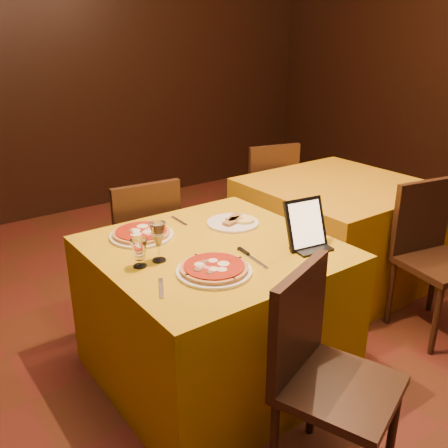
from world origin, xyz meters
TOP-DOWN VIEW (x-y plane):
  - floor at (0.00, 0.00)m, footprint 6.00×7.00m
  - wall_back at (0.00, 3.50)m, footprint 6.00×0.01m
  - main_table at (-0.25, 0.51)m, footprint 1.10×1.10m
  - side_table at (1.06, 0.87)m, footprint 1.10×1.10m
  - chair_main_near at (-0.25, -0.33)m, footprint 0.62×0.62m
  - chair_main_far at (-0.25, 1.35)m, footprint 0.52×0.52m
  - chair_side_near at (1.06, 0.06)m, footprint 0.50×0.50m
  - chair_side_far at (1.06, 1.67)m, footprint 0.48×0.48m
  - pizza_near at (-0.41, 0.27)m, footprint 0.33×0.33m
  - pizza_far at (-0.48, 0.82)m, footprint 0.32×0.32m
  - cutlet_dish at (0.00, 0.69)m, footprint 0.28×0.28m
  - wine_glass at (-0.55, 0.52)m, footprint 0.09×0.09m
  - water_glass at (-0.65, 0.52)m, footprint 0.09×0.09m
  - tablet at (0.10, 0.24)m, footprint 0.22×0.13m
  - knife at (-0.19, 0.27)m, footprint 0.04×0.23m
  - fork_near at (-0.67, 0.28)m, footprint 0.09×0.16m
  - fork_far at (-0.21, 0.89)m, footprint 0.02×0.16m

SIDE VIEW (x-z plane):
  - floor at x=0.00m, z-range -0.01..0.00m
  - main_table at x=-0.25m, z-range 0.00..0.75m
  - side_table at x=1.06m, z-range 0.00..0.75m
  - chair_main_near at x=-0.25m, z-range 0.00..0.91m
  - chair_main_far at x=-0.25m, z-range 0.00..0.91m
  - chair_side_near at x=1.06m, z-range 0.00..0.91m
  - chair_side_far at x=1.06m, z-range 0.00..0.91m
  - knife at x=-0.19m, z-range 0.75..0.76m
  - fork_near at x=-0.67m, z-range 0.75..0.76m
  - fork_far at x=-0.21m, z-range 0.75..0.76m
  - cutlet_dish at x=0.00m, z-range 0.75..0.78m
  - pizza_near at x=-0.41m, z-range 0.75..0.78m
  - pizza_far at x=-0.48m, z-range 0.75..0.78m
  - water_glass at x=-0.65m, z-range 0.75..0.88m
  - wine_glass at x=-0.55m, z-range 0.75..0.94m
  - tablet at x=0.10m, z-range 0.75..0.99m
  - wall_back at x=0.00m, z-range 0.00..2.80m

